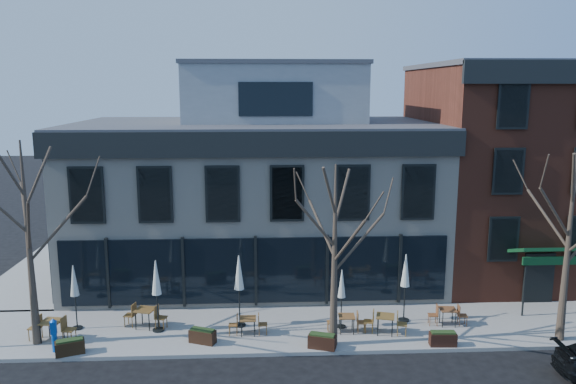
{
  "coord_description": "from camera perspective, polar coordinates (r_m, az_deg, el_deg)",
  "views": [
    {
      "loc": [
        0.22,
        -24.06,
        9.96
      ],
      "look_at": [
        1.55,
        2.0,
        5.07
      ],
      "focal_mm": 35.0,
      "sensor_mm": 36.0,
      "label": 1
    }
  ],
  "objects": [
    {
      "name": "umbrella_3",
      "position": [
        23.42,
        5.48,
        -9.57
      ],
      "size": [
        0.4,
        0.4,
        2.48
      ],
      "color": "black",
      "rests_on": "sidewalk_front"
    },
    {
      "name": "cafe_set_5",
      "position": [
        24.9,
        15.92,
        -11.91
      ],
      "size": [
        1.67,
        0.71,
        0.87
      ],
      "color": "brown",
      "rests_on": "sidewalk_front"
    },
    {
      "name": "red_brick_building",
      "position": [
        32.02,
        20.66,
        2.17
      ],
      "size": [
        8.2,
        11.78,
        11.18
      ],
      "color": "brown",
      "rests_on": "ground"
    },
    {
      "name": "umbrella_4",
      "position": [
        24.31,
        11.84,
        -8.16
      ],
      "size": [
        0.47,
        0.47,
        2.95
      ],
      "color": "black",
      "rests_on": "sidewalk_front"
    },
    {
      "name": "corner_building",
      "position": [
        29.59,
        -3.15,
        0.4
      ],
      "size": [
        18.39,
        10.39,
        11.1
      ],
      "color": "beige",
      "rests_on": "ground"
    },
    {
      "name": "planter_3",
      "position": [
        23.11,
        15.46,
        -14.15
      ],
      "size": [
        1.04,
        0.46,
        0.57
      ],
      "color": "black",
      "rests_on": "sidewalk_front"
    },
    {
      "name": "planter_0",
      "position": [
        23.15,
        -21.28,
        -14.44
      ],
      "size": [
        1.12,
        0.76,
        0.58
      ],
      "color": "black",
      "rests_on": "sidewalk_front"
    },
    {
      "name": "cafe_set_3",
      "position": [
        23.47,
        5.97,
        -12.98
      ],
      "size": [
        1.64,
        0.69,
        0.86
      ],
      "color": "brown",
      "rests_on": "sidewalk_front"
    },
    {
      "name": "tree_right",
      "position": [
        24.09,
        26.61,
        -4.82
      ],
      "size": [
        3.72,
        3.77,
        7.48
      ],
      "color": "#382B21",
      "rests_on": "sidewalk_front"
    },
    {
      "name": "umbrella_1",
      "position": [
        23.46,
        -13.23,
        -8.85
      ],
      "size": [
        0.48,
        0.48,
        2.99
      ],
      "color": "black",
      "rests_on": "sidewalk_front"
    },
    {
      "name": "cafe_set_0",
      "position": [
        24.43,
        -22.86,
        -12.63
      ],
      "size": [
        1.96,
        0.89,
        1.01
      ],
      "color": "brown",
      "rests_on": "sidewalk_front"
    },
    {
      "name": "cafe_set_4",
      "position": [
        23.54,
        9.85,
        -12.9
      ],
      "size": [
        1.83,
        0.88,
        0.94
      ],
      "color": "brown",
      "rests_on": "sidewalk_front"
    },
    {
      "name": "cafe_set_1",
      "position": [
        24.47,
        -14.29,
        -12.1
      ],
      "size": [
        1.91,
        0.91,
        0.98
      ],
      "color": "brown",
      "rests_on": "sidewalk_front"
    },
    {
      "name": "tree_corner",
      "position": [
        23.31,
        -24.83,
        -4.58
      ],
      "size": [
        3.93,
        3.98,
        7.92
      ],
      "color": "#382B21",
      "rests_on": "sidewalk_front"
    },
    {
      "name": "sidewalk_side",
      "position": [
        33.66,
        -22.89,
        -7.33
      ],
      "size": [
        4.5,
        12.0,
        0.15
      ],
      "primitive_type": "cube",
      "color": "gray",
      "rests_on": "ground"
    },
    {
      "name": "tree_mid",
      "position": [
        21.26,
        4.78,
        -6.29
      ],
      "size": [
        3.5,
        3.55,
        7.04
      ],
      "color": "#382B21",
      "rests_on": "sidewalk_front"
    },
    {
      "name": "planter_1",
      "position": [
        22.77,
        -8.68,
        -14.25
      ],
      "size": [
        1.1,
        0.76,
        0.57
      ],
      "color": "black",
      "rests_on": "sidewalk_front"
    },
    {
      "name": "sidewalk_front",
      "position": [
        24.22,
        4.65,
        -13.51
      ],
      "size": [
        33.5,
        4.7,
        0.15
      ],
      "primitive_type": "cube",
      "color": "gray",
      "rests_on": "ground"
    },
    {
      "name": "call_box",
      "position": [
        23.41,
        -22.68,
        -13.18
      ],
      "size": [
        0.26,
        0.26,
        1.31
      ],
      "color": "#0E4EB9",
      "rests_on": "sidewalk_front"
    },
    {
      "name": "ground",
      "position": [
        26.04,
        -3.25,
        -11.9
      ],
      "size": [
        120.0,
        120.0,
        0.0
      ],
      "primitive_type": "plane",
      "color": "black",
      "rests_on": "ground"
    },
    {
      "name": "cafe_set_2",
      "position": [
        23.22,
        -4.09,
        -13.24
      ],
      "size": [
        1.59,
        0.64,
        0.84
      ],
      "color": "brown",
      "rests_on": "sidewalk_front"
    },
    {
      "name": "planter_2",
      "position": [
        22.14,
        3.48,
        -14.88
      ],
      "size": [
        1.12,
        0.73,
        0.58
      ],
      "color": "black",
      "rests_on": "sidewalk_front"
    },
    {
      "name": "umbrella_0",
      "position": [
        24.69,
        -20.9,
        -8.74
      ],
      "size": [
        0.44,
        0.44,
        2.73
      ],
      "color": "black",
      "rests_on": "sidewalk_front"
    },
    {
      "name": "umbrella_2",
      "position": [
        23.39,
        -5.0,
        -8.55
      ],
      "size": [
        0.49,
        0.49,
        3.05
      ],
      "color": "black",
      "rests_on": "sidewalk_front"
    }
  ]
}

